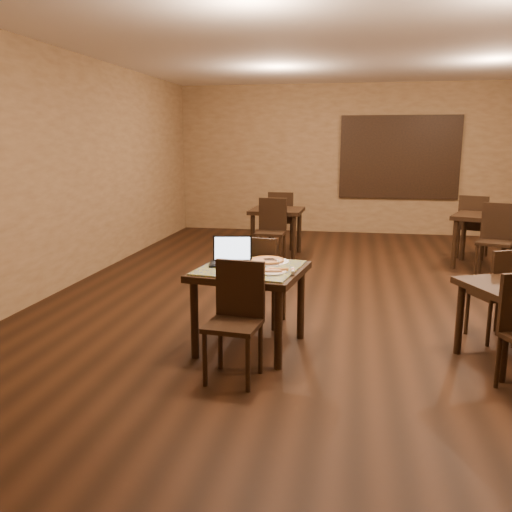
% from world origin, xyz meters
% --- Properties ---
extents(ground, '(10.00, 10.00, 0.00)m').
position_xyz_m(ground, '(0.00, 0.00, 0.00)').
color(ground, black).
rests_on(ground, ground).
extents(wall_back, '(8.00, 0.02, 3.00)m').
position_xyz_m(wall_back, '(0.00, 5.00, 1.50)').
color(wall_back, '#93734B').
rests_on(wall_back, ground).
extents(wall_front, '(8.00, 0.02, 3.00)m').
position_xyz_m(wall_front, '(0.00, -5.00, 1.50)').
color(wall_front, '#93734B').
rests_on(wall_front, ground).
extents(wall_left, '(0.02, 10.00, 3.00)m').
position_xyz_m(wall_left, '(-4.00, 0.00, 1.50)').
color(wall_left, '#93734B').
rests_on(wall_left, ground).
extents(ceiling, '(8.00, 10.00, 0.02)m').
position_xyz_m(ceiling, '(0.00, 0.00, 3.00)').
color(ceiling, silver).
rests_on(ceiling, wall_back).
extents(mural, '(2.34, 0.05, 1.64)m').
position_xyz_m(mural, '(0.50, 4.96, 1.55)').
color(mural, '#26658E').
rests_on(mural, wall_back).
extents(tiled_table, '(1.04, 1.04, 0.76)m').
position_xyz_m(tiled_table, '(-1.25, -1.72, 0.66)').
color(tiled_table, black).
rests_on(tiled_table, ground).
extents(chair_main_near, '(0.45, 0.45, 0.94)m').
position_xyz_m(chair_main_near, '(-1.24, -2.34, 0.53)').
color(chair_main_near, black).
rests_on(chair_main_near, ground).
extents(chair_main_far, '(0.47, 0.47, 0.94)m').
position_xyz_m(chair_main_far, '(-1.26, -1.10, 0.53)').
color(chair_main_far, black).
rests_on(chair_main_far, ground).
extents(laptop, '(0.40, 0.34, 0.25)m').
position_xyz_m(laptop, '(-1.45, -1.61, 0.83)').
color(laptop, black).
rests_on(laptop, tiled_table).
extents(plate, '(0.26, 0.26, 0.01)m').
position_xyz_m(plate, '(-1.03, -1.90, 0.77)').
color(plate, white).
rests_on(plate, tiled_table).
extents(pizza_slice, '(0.25, 0.25, 0.02)m').
position_xyz_m(pizza_slice, '(-1.03, -1.90, 0.79)').
color(pizza_slice, beige).
rests_on(pizza_slice, plate).
extents(pizza_pan, '(0.40, 0.40, 0.01)m').
position_xyz_m(pizza_pan, '(-1.13, -1.48, 0.77)').
color(pizza_pan, silver).
rests_on(pizza_pan, tiled_table).
extents(pizza_whole, '(0.31, 0.31, 0.02)m').
position_xyz_m(pizza_whole, '(-1.13, -1.48, 0.78)').
color(pizza_whole, beige).
rests_on(pizza_whole, pizza_pan).
extents(spatula, '(0.18, 0.25, 0.01)m').
position_xyz_m(spatula, '(-1.11, -1.50, 0.79)').
color(spatula, silver).
rests_on(spatula, pizza_whole).
extents(napkin_roll, '(0.05, 0.15, 0.04)m').
position_xyz_m(napkin_roll, '(-0.85, -1.86, 0.78)').
color(napkin_roll, white).
rests_on(napkin_roll, tiled_table).
extents(other_table_a, '(1.09, 1.09, 0.79)m').
position_xyz_m(other_table_a, '(1.57, 2.13, 0.66)').
color(other_table_a, black).
rests_on(other_table_a, ground).
extents(other_table_a_chair_near, '(0.57, 0.57, 1.03)m').
position_xyz_m(other_table_a_chair_near, '(1.60, 1.53, 0.58)').
color(other_table_a_chair_near, black).
rests_on(other_table_a_chair_near, ground).
extents(other_table_a_chair_far, '(0.57, 0.57, 1.03)m').
position_xyz_m(other_table_a_chair_far, '(1.54, 2.73, 0.58)').
color(other_table_a_chair_far, black).
rests_on(other_table_a_chair_far, ground).
extents(other_table_b, '(0.85, 0.85, 0.78)m').
position_xyz_m(other_table_b, '(-1.60, 2.39, 0.65)').
color(other_table_b, black).
rests_on(other_table_b, ground).
extents(other_table_b_chair_near, '(0.45, 0.45, 1.01)m').
position_xyz_m(other_table_b_chair_near, '(-1.59, 1.80, 0.57)').
color(other_table_b_chair_near, black).
rests_on(other_table_b_chair_near, ground).
extents(other_table_b_chair_far, '(0.45, 0.45, 1.01)m').
position_xyz_m(other_table_b_chair_far, '(-1.60, 2.98, 0.57)').
color(other_table_b_chair_far, black).
rests_on(other_table_b_chair_far, ground).
extents(other_table_c_chair_far, '(0.52, 0.52, 0.90)m').
position_xyz_m(other_table_c_chair_far, '(1.04, -1.14, 0.51)').
color(other_table_c_chair_far, black).
rests_on(other_table_c_chair_far, ground).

